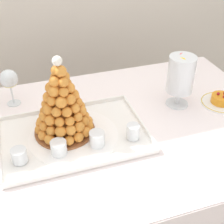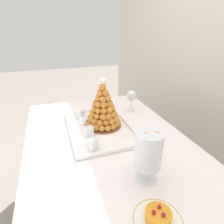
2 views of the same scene
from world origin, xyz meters
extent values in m
cylinder|color=brown|center=(-0.63, -0.37, 0.36)|extent=(0.04, 0.04, 0.72)
cylinder|color=brown|center=(-0.63, 0.37, 0.36)|extent=(0.04, 0.04, 0.72)
cube|color=brown|center=(0.00, 0.00, 0.73)|extent=(1.38, 0.87, 0.02)
cube|color=white|center=(0.00, 0.00, 0.74)|extent=(1.44, 0.93, 0.00)
cube|color=white|center=(0.00, -0.46, 0.57)|extent=(1.44, 0.01, 0.34)
cube|color=white|center=(0.00, 0.46, 0.57)|extent=(1.44, 0.01, 0.34)
cube|color=white|center=(-0.72, 0.00, 0.57)|extent=(0.01, 0.93, 0.34)
cube|color=white|center=(-0.16, -0.02, 0.74)|extent=(0.55, 0.38, 0.01)
cube|color=white|center=(-0.16, -0.21, 0.76)|extent=(0.55, 0.01, 0.02)
cube|color=white|center=(-0.16, 0.17, 0.76)|extent=(0.55, 0.01, 0.02)
cube|color=white|center=(-0.43, -0.02, 0.76)|extent=(0.01, 0.38, 0.02)
cube|color=white|center=(0.12, -0.02, 0.76)|extent=(0.01, 0.38, 0.02)
cylinder|color=white|center=(-0.16, -0.02, 0.75)|extent=(0.35, 0.35, 0.00)
cylinder|color=brown|center=(-0.18, 0.02, 0.75)|extent=(0.24, 0.24, 0.01)
cone|color=#B96A27|center=(-0.18, 0.02, 0.89)|extent=(0.16, 0.16, 0.27)
sphere|color=orange|center=(-0.09, 0.02, 0.78)|extent=(0.04, 0.04, 0.04)
sphere|color=orange|center=(-0.10, 0.06, 0.78)|extent=(0.04, 0.04, 0.04)
sphere|color=orange|center=(-0.12, 0.09, 0.78)|extent=(0.04, 0.04, 0.04)
sphere|color=orange|center=(-0.15, 0.11, 0.78)|extent=(0.04, 0.04, 0.04)
sphere|color=orange|center=(-0.18, 0.11, 0.78)|extent=(0.04, 0.04, 0.04)
sphere|color=orange|center=(-0.22, 0.11, 0.78)|extent=(0.04, 0.04, 0.04)
sphere|color=orange|center=(-0.25, 0.09, 0.78)|extent=(0.04, 0.04, 0.04)
sphere|color=orange|center=(-0.27, 0.06, 0.78)|extent=(0.04, 0.04, 0.04)
sphere|color=orange|center=(-0.28, 0.02, 0.78)|extent=(0.04, 0.04, 0.04)
sphere|color=orange|center=(-0.27, -0.02, 0.78)|extent=(0.04, 0.04, 0.04)
sphere|color=orange|center=(-0.25, -0.05, 0.78)|extent=(0.04, 0.04, 0.04)
sphere|color=orange|center=(-0.22, -0.07, 0.78)|extent=(0.04, 0.04, 0.04)
sphere|color=orange|center=(-0.18, -0.07, 0.78)|extent=(0.04, 0.04, 0.04)
sphere|color=orange|center=(-0.15, -0.07, 0.78)|extent=(0.04, 0.04, 0.04)
sphere|color=orange|center=(-0.12, -0.05, 0.78)|extent=(0.04, 0.04, 0.04)
sphere|color=orange|center=(-0.10, -0.02, 0.78)|extent=(0.04, 0.04, 0.04)
sphere|color=orange|center=(-0.11, 0.05, 0.81)|extent=(0.04, 0.04, 0.04)
sphere|color=orange|center=(-0.13, 0.08, 0.81)|extent=(0.04, 0.04, 0.04)
sphere|color=orange|center=(-0.16, 0.10, 0.81)|extent=(0.04, 0.04, 0.04)
sphere|color=orange|center=(-0.19, 0.10, 0.81)|extent=(0.04, 0.04, 0.04)
sphere|color=orange|center=(-0.23, 0.09, 0.81)|extent=(0.04, 0.04, 0.04)
sphere|color=orange|center=(-0.25, 0.06, 0.81)|extent=(0.04, 0.04, 0.04)
sphere|color=orange|center=(-0.27, 0.03, 0.81)|extent=(0.04, 0.04, 0.04)
sphere|color=orange|center=(-0.26, -0.01, 0.81)|extent=(0.04, 0.04, 0.04)
sphere|color=orange|center=(-0.24, -0.04, 0.81)|extent=(0.04, 0.04, 0.04)
sphere|color=orange|center=(-0.21, -0.06, 0.81)|extent=(0.04, 0.04, 0.04)
sphere|color=orange|center=(-0.17, -0.06, 0.81)|extent=(0.04, 0.04, 0.04)
sphere|color=orange|center=(-0.14, -0.05, 0.81)|extent=(0.04, 0.04, 0.04)
sphere|color=orange|center=(-0.11, -0.02, 0.81)|extent=(0.04, 0.04, 0.04)
sphere|color=orange|center=(-0.10, 0.01, 0.81)|extent=(0.04, 0.04, 0.04)
sphere|color=orange|center=(-0.13, 0.07, 0.85)|extent=(0.04, 0.04, 0.04)
sphere|color=orange|center=(-0.16, 0.09, 0.84)|extent=(0.04, 0.04, 0.04)
sphere|color=orange|center=(-0.20, 0.09, 0.84)|extent=(0.04, 0.04, 0.04)
sphere|color=orange|center=(-0.23, 0.07, 0.85)|extent=(0.04, 0.04, 0.04)
sphere|color=orange|center=(-0.25, 0.04, 0.84)|extent=(0.04, 0.04, 0.04)
sphere|color=orange|center=(-0.25, 0.01, 0.84)|extent=(0.04, 0.04, 0.04)
sphere|color=orange|center=(-0.24, -0.02, 0.85)|extent=(0.04, 0.04, 0.04)
sphere|color=orange|center=(-0.21, -0.05, 0.85)|extent=(0.04, 0.04, 0.04)
sphere|color=orange|center=(-0.17, -0.05, 0.84)|extent=(0.04, 0.04, 0.04)
sphere|color=orange|center=(-0.14, -0.03, 0.84)|extent=(0.04, 0.04, 0.04)
sphere|color=orange|center=(-0.12, 0.00, 0.85)|extent=(0.04, 0.04, 0.04)
sphere|color=orange|center=(-0.11, 0.03, 0.84)|extent=(0.04, 0.04, 0.04)
sphere|color=orange|center=(-0.16, 0.07, 0.88)|extent=(0.04, 0.04, 0.04)
sphere|color=orange|center=(-0.19, 0.08, 0.88)|extent=(0.04, 0.04, 0.04)
sphere|color=orange|center=(-0.22, 0.06, 0.88)|extent=(0.04, 0.04, 0.04)
sphere|color=orange|center=(-0.24, 0.03, 0.88)|extent=(0.04, 0.04, 0.04)
sphere|color=orange|center=(-0.24, 0.00, 0.88)|extent=(0.04, 0.04, 0.04)
sphere|color=orange|center=(-0.21, -0.03, 0.88)|extent=(0.04, 0.04, 0.04)
sphere|color=orange|center=(-0.18, -0.04, 0.88)|extent=(0.04, 0.04, 0.04)
sphere|color=orange|center=(-0.15, -0.02, 0.88)|extent=(0.04, 0.04, 0.04)
sphere|color=orange|center=(-0.13, 0.01, 0.88)|extent=(0.04, 0.04, 0.04)
sphere|color=orange|center=(-0.13, 0.04, 0.88)|extent=(0.04, 0.04, 0.04)
sphere|color=orange|center=(-0.18, 0.07, 0.91)|extent=(0.04, 0.04, 0.04)
sphere|color=orange|center=(-0.21, 0.06, 0.91)|extent=(0.04, 0.04, 0.04)
sphere|color=orange|center=(-0.23, 0.03, 0.91)|extent=(0.04, 0.04, 0.04)
sphere|color=orange|center=(-0.22, -0.01, 0.92)|extent=(0.04, 0.04, 0.04)
sphere|color=orange|center=(-0.19, -0.02, 0.92)|extent=(0.04, 0.04, 0.04)
sphere|color=orange|center=(-0.16, -0.02, 0.92)|extent=(0.04, 0.04, 0.04)
sphere|color=orange|center=(-0.14, 0.01, 0.92)|extent=(0.04, 0.04, 0.04)
sphere|color=orange|center=(-0.15, 0.05, 0.91)|extent=(0.04, 0.04, 0.04)
sphere|color=orange|center=(-0.19, 0.05, 0.95)|extent=(0.04, 0.04, 0.04)
sphere|color=orange|center=(-0.22, 0.03, 0.95)|extent=(0.04, 0.04, 0.04)
sphere|color=orange|center=(-0.21, 0.00, 0.95)|extent=(0.04, 0.04, 0.04)
sphere|color=orange|center=(-0.18, -0.01, 0.95)|extent=(0.04, 0.04, 0.04)
sphere|color=orange|center=(-0.15, 0.01, 0.95)|extent=(0.04, 0.04, 0.04)
sphere|color=orange|center=(-0.16, 0.04, 0.95)|extent=(0.04, 0.04, 0.04)
sphere|color=orange|center=(-0.19, 0.04, 0.98)|extent=(0.04, 0.04, 0.04)
sphere|color=orange|center=(-0.20, 0.01, 0.98)|extent=(0.04, 0.04, 0.04)
sphere|color=orange|center=(-0.17, 0.00, 0.98)|extent=(0.04, 0.04, 0.04)
sphere|color=orange|center=(-0.17, 0.03, 0.98)|extent=(0.04, 0.04, 0.04)
sphere|color=orange|center=(-0.19, 0.03, 1.02)|extent=(0.04, 0.04, 0.04)
sphere|color=orange|center=(-0.18, 0.01, 1.02)|extent=(0.04, 0.04, 0.04)
sphere|color=white|center=(-0.18, 0.02, 1.05)|extent=(0.04, 0.04, 0.04)
cylinder|color=silver|center=(-0.37, -0.10, 0.78)|extent=(0.06, 0.06, 0.05)
cylinder|color=brown|center=(-0.37, -0.10, 0.76)|extent=(0.05, 0.05, 0.02)
cylinder|color=#8C603D|center=(-0.37, -0.10, 0.78)|extent=(0.05, 0.05, 0.02)
sphere|color=brown|center=(-0.36, -0.10, 0.79)|extent=(0.02, 0.02, 0.02)
cylinder|color=silver|center=(-0.23, -0.10, 0.78)|extent=(0.06, 0.06, 0.05)
cylinder|color=gold|center=(-0.23, -0.10, 0.76)|extent=(0.05, 0.05, 0.02)
cylinder|color=#EAC166|center=(-0.23, -0.10, 0.78)|extent=(0.05, 0.05, 0.02)
sphere|color=brown|center=(-0.23, -0.09, 0.79)|extent=(0.02, 0.02, 0.02)
cylinder|color=silver|center=(-0.08, -0.10, 0.78)|extent=(0.06, 0.06, 0.06)
cylinder|color=brown|center=(-0.08, -0.10, 0.76)|extent=(0.05, 0.05, 0.02)
cylinder|color=#8C603D|center=(-0.08, -0.10, 0.78)|extent=(0.05, 0.05, 0.02)
sphere|color=brown|center=(-0.08, -0.09, 0.80)|extent=(0.02, 0.02, 0.02)
cylinder|color=silver|center=(0.06, -0.10, 0.78)|extent=(0.05, 0.05, 0.06)
cylinder|color=gold|center=(0.06, -0.10, 0.76)|extent=(0.05, 0.05, 0.02)
cylinder|color=#EAC166|center=(0.06, -0.10, 0.78)|extent=(0.05, 0.05, 0.02)
sphere|color=brown|center=(0.05, -0.10, 0.80)|extent=(0.01, 0.01, 0.01)
cylinder|color=white|center=(0.33, 0.07, 0.74)|extent=(0.10, 0.10, 0.01)
cylinder|color=white|center=(0.33, 0.07, 0.78)|extent=(0.02, 0.02, 0.07)
cylinder|color=white|center=(0.33, 0.07, 0.89)|extent=(0.12, 0.12, 0.16)
cylinder|color=#F9A54C|center=(0.36, 0.07, 0.83)|extent=(0.05, 0.05, 0.05)
cylinder|color=#E54C47|center=(0.33, 0.08, 0.83)|extent=(0.04, 0.04, 0.03)
cylinder|color=#E54C47|center=(0.33, 0.05, 0.83)|extent=(0.05, 0.05, 0.05)
cylinder|color=#D199D8|center=(0.34, 0.07, 0.85)|extent=(0.05, 0.04, 0.05)
cylinder|color=#72B2E0|center=(0.31, 0.08, 0.85)|extent=(0.04, 0.04, 0.04)
cylinder|color=#72B2E0|center=(0.33, 0.05, 0.85)|extent=(0.06, 0.04, 0.05)
cylinder|color=#D199D8|center=(0.34, 0.08, 0.87)|extent=(0.04, 0.04, 0.04)
cylinder|color=#72B2E0|center=(0.31, 0.07, 0.87)|extent=(0.04, 0.04, 0.04)
cylinder|color=pink|center=(0.34, 0.06, 0.87)|extent=(0.06, 0.04, 0.06)
cylinder|color=#E54C47|center=(0.33, 0.10, 0.88)|extent=(0.05, 0.05, 0.05)
cylinder|color=#72B2E0|center=(0.32, 0.07, 0.88)|extent=(0.05, 0.04, 0.04)
cylinder|color=#D199D8|center=(0.34, 0.05, 0.88)|extent=(0.06, 0.04, 0.06)
cylinder|color=brown|center=(0.34, 0.07, 0.88)|extent=(0.05, 0.04, 0.04)
cylinder|color=#9ED860|center=(0.32, 0.09, 0.90)|extent=(0.05, 0.04, 0.04)
cylinder|color=pink|center=(0.32, 0.04, 0.90)|extent=(0.04, 0.04, 0.03)
cylinder|color=#9ED860|center=(0.34, 0.06, 0.90)|extent=(0.05, 0.05, 0.04)
cylinder|color=#F9A54C|center=(0.35, 0.08, 0.90)|extent=(0.05, 0.04, 0.04)
cylinder|color=#72B2E0|center=(0.32, 0.07, 0.92)|extent=(0.05, 0.04, 0.04)
cylinder|color=pink|center=(0.35, 0.04, 0.92)|extent=(0.05, 0.04, 0.05)
cylinder|color=brown|center=(0.35, 0.09, 0.92)|extent=(0.05, 0.04, 0.05)
cylinder|color=yellow|center=(0.33, 0.06, 0.94)|extent=(0.05, 0.05, 0.03)
cylinder|color=#E54C47|center=(0.35, 0.05, 0.94)|extent=(0.05, 0.04, 0.04)
cylinder|color=#9ED860|center=(0.35, 0.07, 0.94)|extent=(0.05, 0.04, 0.04)
cylinder|color=#9ED860|center=(0.33, 0.09, 0.94)|extent=(0.04, 0.04, 0.04)
cylinder|color=yellow|center=(0.31, 0.05, 0.96)|extent=(0.05, 0.05, 0.04)
cylinder|color=yellow|center=(0.35, 0.05, 0.96)|extent=(0.05, 0.04, 0.03)
cylinder|color=#E54C47|center=(0.35, 0.08, 0.96)|extent=(0.05, 0.05, 0.04)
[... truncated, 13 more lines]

